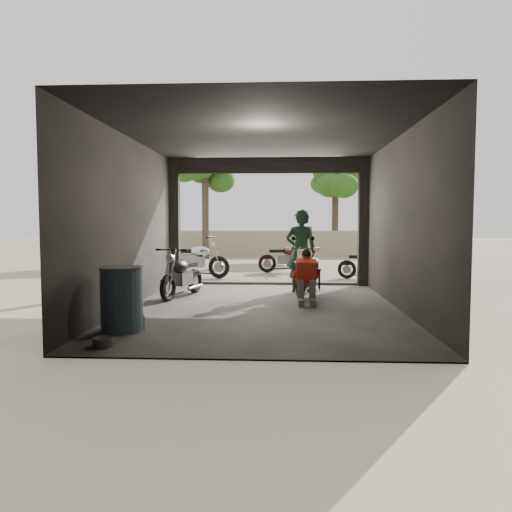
# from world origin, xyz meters

# --- Properties ---
(ground) EXTENTS (80.00, 80.00, 0.00)m
(ground) POSITION_xyz_m (0.00, 0.00, 0.00)
(ground) COLOR #7A6D56
(ground) RESTS_ON ground
(garage) EXTENTS (7.00, 7.13, 3.20)m
(garage) POSITION_xyz_m (0.00, 0.55, 1.28)
(garage) COLOR #2D2B28
(garage) RESTS_ON ground
(boundary_wall) EXTENTS (18.00, 0.30, 1.20)m
(boundary_wall) POSITION_xyz_m (0.00, 14.00, 0.60)
(boundary_wall) COLOR gray
(boundary_wall) RESTS_ON ground
(tree_left) EXTENTS (2.20, 2.20, 5.60)m
(tree_left) POSITION_xyz_m (-3.00, 12.50, 3.99)
(tree_left) COLOR #382B1E
(tree_left) RESTS_ON ground
(tree_right) EXTENTS (2.20, 2.20, 5.00)m
(tree_right) POSITION_xyz_m (2.80, 14.00, 3.56)
(tree_right) COLOR #382B1E
(tree_right) RESTS_ON ground
(main_bike) EXTENTS (1.03, 1.75, 1.09)m
(main_bike) POSITION_xyz_m (0.90, 1.74, 0.55)
(main_bike) COLOR white
(main_bike) RESTS_ON ground
(left_bike) EXTENTS (1.06, 1.70, 1.07)m
(left_bike) POSITION_xyz_m (-1.78, 1.27, 0.54)
(left_bike) COLOR black
(left_bike) RESTS_ON ground
(outside_bike_a) EXTENTS (1.93, 1.17, 1.22)m
(outside_bike_a) POSITION_xyz_m (-2.14, 5.06, 0.61)
(outside_bike_a) COLOR black
(outside_bike_a) RESTS_ON ground
(outside_bike_b) EXTENTS (1.70, 0.93, 1.09)m
(outside_bike_b) POSITION_xyz_m (0.52, 6.70, 0.54)
(outside_bike_b) COLOR #40100F
(outside_bike_b) RESTS_ON ground
(outside_bike_c) EXTENTS (1.59, 0.99, 1.00)m
(outside_bike_c) POSITION_xyz_m (2.77, 4.86, 0.50)
(outside_bike_c) COLOR black
(outside_bike_c) RESTS_ON ground
(rider) EXTENTS (0.71, 0.49, 1.90)m
(rider) POSITION_xyz_m (0.79, 2.13, 0.95)
(rider) COLOR black
(rider) RESTS_ON ground
(mechanic) EXTENTS (0.54, 0.73, 1.04)m
(mechanic) POSITION_xyz_m (0.83, 0.42, 0.52)
(mechanic) COLOR red
(mechanic) RESTS_ON ground
(stool) EXTENTS (0.37, 0.37, 0.51)m
(stool) POSITION_xyz_m (1.09, 2.62, 0.44)
(stool) COLOR black
(stool) RESTS_ON ground
(helmet) EXTENTS (0.33, 0.34, 0.26)m
(helmet) POSITION_xyz_m (1.10, 2.64, 0.64)
(helmet) COLOR white
(helmet) RESTS_ON stool
(oil_drum) EXTENTS (0.82, 0.82, 0.96)m
(oil_drum) POSITION_xyz_m (-2.00, -2.06, 0.48)
(oil_drum) COLOR #425B6F
(oil_drum) RESTS_ON ground
(sign_post) EXTENTS (0.78, 0.08, 2.33)m
(sign_post) POSITION_xyz_m (2.85, 3.83, 1.57)
(sign_post) COLOR black
(sign_post) RESTS_ON ground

